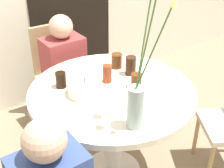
% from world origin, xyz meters
% --- Properties ---
extents(dining_table, '(1.11, 1.11, 0.76)m').
position_xyz_m(dining_table, '(0.00, 0.00, 0.62)').
color(dining_table, beige).
rests_on(dining_table, ground_plane).
extents(chair_left_flank, '(0.42, 0.42, 0.89)m').
position_xyz_m(chair_left_flank, '(0.06, 0.95, 0.50)').
color(chair_left_flank, beige).
rests_on(chair_left_flank, ground_plane).
extents(birthday_cake, '(0.22, 0.22, 0.12)m').
position_xyz_m(birthday_cake, '(-0.17, 0.05, 0.80)').
color(birthday_cake, white).
rests_on(birthday_cake, dining_table).
extents(flower_vase, '(0.17, 0.21, 0.81)m').
position_xyz_m(flower_vase, '(-0.11, -0.40, 1.01)').
color(flower_vase, '#9EB2AD').
rests_on(flower_vase, dining_table).
extents(side_plate, '(0.20, 0.20, 0.01)m').
position_xyz_m(side_plate, '(-0.09, -0.19, 0.77)').
color(side_plate, silver).
rests_on(side_plate, dining_table).
extents(drink_glass_0, '(0.08, 0.08, 0.13)m').
position_xyz_m(drink_glass_0, '(0.23, 0.09, 0.83)').
color(drink_glass_0, '#33190C').
rests_on(drink_glass_0, dining_table).
extents(drink_glass_1, '(0.07, 0.07, 0.10)m').
position_xyz_m(drink_glass_1, '(0.14, -0.07, 0.82)').
color(drink_glass_1, '#51280F').
rests_on(drink_glass_1, dining_table).
extents(drink_glass_2, '(0.08, 0.08, 0.11)m').
position_xyz_m(drink_glass_2, '(0.21, 0.24, 0.82)').
color(drink_glass_2, '#51280F').
rests_on(drink_glass_2, dining_table).
extents(drink_glass_3, '(0.07, 0.07, 0.11)m').
position_xyz_m(drink_glass_3, '(-0.26, 0.22, 0.82)').
color(drink_glass_3, black).
rests_on(drink_glass_3, dining_table).
extents(drink_glass_4, '(0.06, 0.06, 0.12)m').
position_xyz_m(drink_glass_4, '(0.03, 0.10, 0.83)').
color(drink_glass_4, maroon).
rests_on(drink_glass_4, dining_table).
extents(person_boy, '(0.34, 0.24, 1.05)m').
position_xyz_m(person_boy, '(0.05, 0.79, 0.49)').
color(person_boy, '#383333').
rests_on(person_boy, ground_plane).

